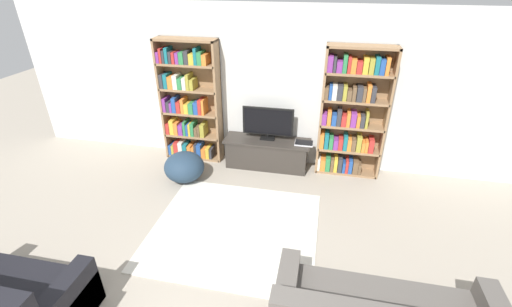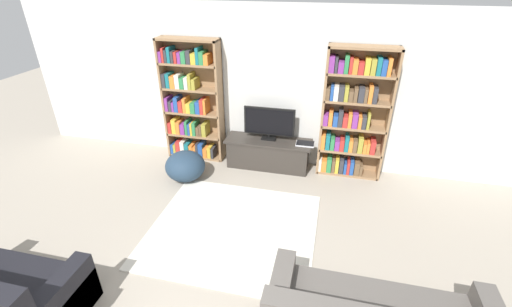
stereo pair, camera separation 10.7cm
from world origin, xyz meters
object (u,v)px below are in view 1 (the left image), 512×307
(television, at_px, (268,123))
(laptop, at_px, (304,143))
(bookshelf_right, at_px, (350,115))
(bookshelf_left, at_px, (189,104))
(tv_stand, at_px, (267,153))
(beanbag_ottoman, at_px, (184,167))

(television, distance_m, laptop, 0.68)
(television, bearing_deg, bookshelf_right, 2.50)
(bookshelf_left, bearing_deg, laptop, -3.57)
(bookshelf_left, bearing_deg, bookshelf_right, -0.03)
(tv_stand, xyz_separation_m, beanbag_ottoman, (-1.22, -0.69, -0.02))
(bookshelf_left, distance_m, laptop, 2.06)
(laptop, bearing_deg, bookshelf_right, 10.32)
(bookshelf_right, bearing_deg, television, -177.50)
(tv_stand, relative_size, laptop, 4.85)
(television, xyz_separation_m, laptop, (0.62, -0.07, -0.28))
(television, bearing_deg, bookshelf_left, 177.60)
(bookshelf_left, relative_size, bookshelf_right, 1.00)
(tv_stand, relative_size, beanbag_ottoman, 2.27)
(tv_stand, distance_m, laptop, 0.67)
(bookshelf_right, relative_size, beanbag_ottoman, 3.27)
(television, height_order, laptop, television)
(bookshelf_left, xyz_separation_m, television, (1.38, -0.06, -0.20))
(television, relative_size, laptop, 2.84)
(tv_stand, relative_size, television, 1.71)
(bookshelf_left, height_order, tv_stand, bookshelf_left)
(bookshelf_right, distance_m, laptop, 0.86)
(bookshelf_right, bearing_deg, bookshelf_left, 179.97)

